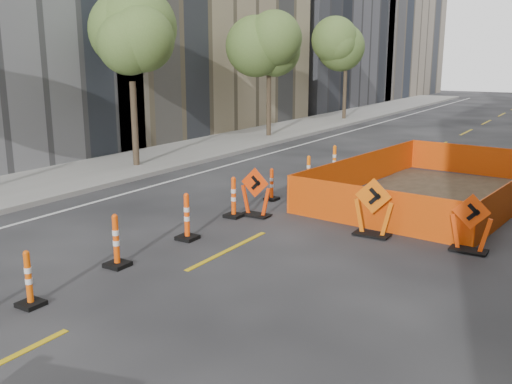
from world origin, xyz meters
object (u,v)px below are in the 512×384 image
Objects in this scene: channelizer_8 at (334,160)px; chevron_sign_left at (256,192)px; channelizer_4 at (187,216)px; chevron_sign_right at (471,223)px; channelizer_2 at (29,278)px; channelizer_7 at (309,171)px; channelizer_3 at (116,241)px; channelizer_6 at (272,184)px; chevron_sign_center at (373,207)px; channelizer_5 at (234,197)px.

chevron_sign_left is (0.44, -6.10, 0.11)m from channelizer_8.
channelizer_4 is 0.85× the size of chevron_sign_right.
channelizer_8 is (-0.15, 12.99, 0.05)m from channelizer_2.
channelizer_7 reaches higher than channelizer_2.
channelizer_4 is 6.49m from channelizer_7.
channelizer_3 is at bearing -98.75° from chevron_sign_left.
channelizer_4 is (0.10, 2.16, 0.00)m from channelizer_3.
channelizer_2 is 0.92× the size of channelizer_8.
chevron_sign_center is (3.83, -1.79, 0.23)m from channelizer_6.
channelizer_4 is 2.58m from chevron_sign_left.
channelizer_5 is at bearing -90.06° from channelizer_8.
chevron_sign_left is at bearing -85.88° from channelizer_8.
channelizer_2 is at bearing -89.34° from channelizer_8.
channelizer_8 is at bearing 90.26° from chevron_sign_left.
channelizer_2 is 6.90m from chevron_sign_left.
channelizer_7 is at bearing 91.84° from chevron_sign_left.
channelizer_7 is (0.01, 8.66, -0.03)m from channelizer_3.
channelizer_5 is 4.33m from channelizer_7.
chevron_sign_left is at bearing 41.46° from channelizer_5.
channelizer_3 is 4.33m from channelizer_5.
channelizer_4 reaches higher than channelizer_2.
channelizer_5 is at bearing -87.67° from channelizer_6.
channelizer_3 reaches higher than channelizer_5.
channelizer_4 is (-0.01, 4.33, 0.06)m from channelizer_2.
channelizer_4 is at bearing 87.35° from channelizer_3.
chevron_sign_left reaches higher than channelizer_3.
channelizer_2 is at bearing -86.97° from channelizer_3.
channelizer_8 reaches higher than channelizer_7.
channelizer_4 is 1.01× the size of channelizer_5.
chevron_sign_right is at bearing -45.66° from channelizer_8.
channelizer_2 reaches higher than channelizer_6.
chevron_sign_right is at bearing -9.07° from chevron_sign_center.
channelizer_8 is 7.17m from chevron_sign_center.
channelizer_3 is 0.84× the size of chevron_sign_left.
channelizer_6 is 0.68× the size of chevron_sign_center.
channelizer_6 is at bearing -93.74° from channelizer_7.
channelizer_4 reaches higher than channelizer_6.
channelizer_3 is at bearing -137.79° from chevron_sign_center.
chevron_sign_center is at bearing -4.18° from chevron_sign_left.
chevron_sign_center is at bearing 166.97° from chevron_sign_right.
channelizer_6 is at bearing 102.93° from chevron_sign_left.
channelizer_8 is at bearing 111.82° from chevron_sign_center.
channelizer_2 is 2.17m from channelizer_3.
chevron_sign_right is (5.91, -3.93, 0.14)m from channelizer_7.
chevron_sign_left is (0.40, 4.72, 0.11)m from channelizer_3.
channelizer_8 is (0.09, 4.33, 0.07)m from channelizer_6.
channelizer_2 is at bearing -127.17° from chevron_sign_center.
chevron_sign_center is at bearing 35.20° from channelizer_4.
channelizer_7 is at bearing 90.55° from channelizer_2.
channelizer_5 is 2.17m from channelizer_6.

